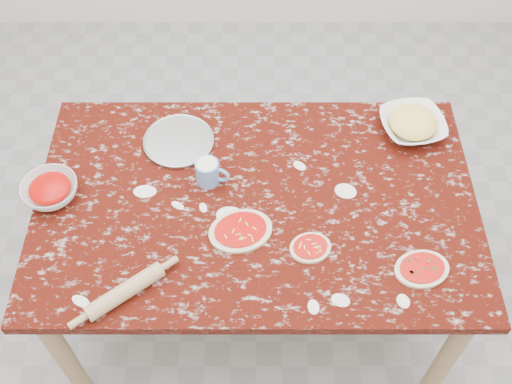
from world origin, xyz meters
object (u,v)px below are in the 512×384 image
object	(u,v)px
worktable	(256,213)
flour_mug	(208,172)
rolling_pin	(125,291)
pizza_tray	(179,141)
cheese_bowl	(412,125)
sauce_bowl	(51,190)

from	to	relation	value
worktable	flour_mug	world-z (taller)	flour_mug
worktable	rolling_pin	distance (m)	0.58
pizza_tray	cheese_bowl	distance (m)	0.92
sauce_bowl	flour_mug	xyz separation A→B (m)	(0.57, 0.07, 0.02)
cheese_bowl	flour_mug	world-z (taller)	flour_mug
sauce_bowl	rolling_pin	distance (m)	0.51
cheese_bowl	flour_mug	size ratio (longest dim) A/B	1.96
sauce_bowl	rolling_pin	size ratio (longest dim) A/B	0.74
worktable	sauce_bowl	bearing A→B (deg)	178.37
cheese_bowl	sauce_bowl	bearing A→B (deg)	-166.65
cheese_bowl	rolling_pin	world-z (taller)	cheese_bowl
cheese_bowl	worktable	bearing A→B (deg)	-150.81
worktable	rolling_pin	xyz separation A→B (m)	(-0.42, -0.38, 0.11)
cheese_bowl	flour_mug	bearing A→B (deg)	-162.16
rolling_pin	cheese_bowl	bearing A→B (deg)	35.02
rolling_pin	worktable	bearing A→B (deg)	42.23
pizza_tray	sauce_bowl	xyz separation A→B (m)	(-0.44, -0.26, 0.03)
worktable	flour_mug	bearing A→B (deg)	152.70
pizza_tray	flour_mug	xyz separation A→B (m)	(0.13, -0.19, 0.05)
cheese_bowl	rolling_pin	distance (m)	1.26
pizza_tray	cheese_bowl	xyz separation A→B (m)	(0.91, 0.06, 0.02)
rolling_pin	sauce_bowl	bearing A→B (deg)	128.42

